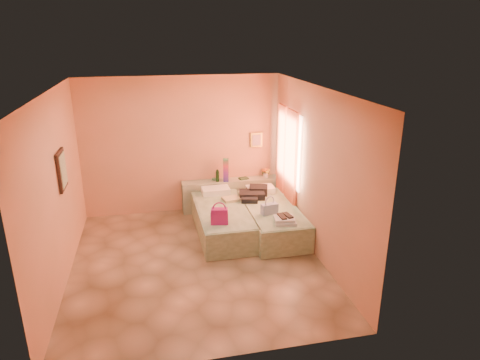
% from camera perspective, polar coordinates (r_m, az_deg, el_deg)
% --- Properties ---
extents(ground, '(4.50, 4.50, 0.00)m').
position_cam_1_polar(ground, '(7.21, -5.73, -10.79)').
color(ground, tan).
rests_on(ground, ground).
extents(room_walls, '(4.02, 4.51, 2.81)m').
position_cam_1_polar(room_walls, '(7.08, -5.09, 4.32)').
color(room_walls, '#E39B79').
rests_on(room_walls, ground).
extents(headboard_ledge, '(2.05, 0.30, 0.65)m').
position_cam_1_polar(headboard_ledge, '(9.08, -1.24, -1.90)').
color(headboard_ledge, '#A5AC8D').
rests_on(headboard_ledge, ground).
extents(bed_left, '(0.92, 2.01, 0.50)m').
position_cam_1_polar(bed_left, '(8.02, -2.32, -5.47)').
color(bed_left, '#B1CBA3').
rests_on(bed_left, ground).
extents(bed_right, '(0.92, 2.01, 0.50)m').
position_cam_1_polar(bed_right, '(8.10, 4.14, -5.26)').
color(bed_right, '#B1CBA3').
rests_on(bed_right, ground).
extents(water_bottle, '(0.08, 0.08, 0.24)m').
position_cam_1_polar(water_bottle, '(8.84, -3.02, 0.56)').
color(water_bottle, '#143718').
rests_on(water_bottle, headboard_ledge).
extents(rainbow_box, '(0.13, 0.13, 0.49)m').
position_cam_1_polar(rainbow_box, '(8.80, -1.89, 1.32)').
color(rainbow_box, '#AA146E').
rests_on(rainbow_box, headboard_ledge).
extents(small_dish, '(0.13, 0.13, 0.03)m').
position_cam_1_polar(small_dish, '(8.97, -3.39, 0.11)').
color(small_dish, '#509467').
rests_on(small_dish, headboard_ledge).
extents(green_book, '(0.22, 0.18, 0.03)m').
position_cam_1_polar(green_book, '(9.01, 0.48, 0.22)').
color(green_book, '#224024').
rests_on(green_book, headboard_ledge).
extents(flower_vase, '(0.21, 0.21, 0.24)m').
position_cam_1_polar(flower_vase, '(9.11, 3.46, 1.09)').
color(flower_vase, silver).
rests_on(flower_vase, headboard_ledge).
extents(magenta_handbag, '(0.32, 0.22, 0.28)m').
position_cam_1_polar(magenta_handbag, '(7.28, -2.76, -4.79)').
color(magenta_handbag, '#AA146E').
rests_on(magenta_handbag, bed_left).
extents(khaki_garment, '(0.36, 0.31, 0.05)m').
position_cam_1_polar(khaki_garment, '(8.28, -1.17, -2.55)').
color(khaki_garment, tan).
rests_on(khaki_garment, bed_left).
extents(clothes_pile, '(0.64, 0.64, 0.16)m').
position_cam_1_polar(clothes_pile, '(8.41, 1.90, -1.83)').
color(clothes_pile, black).
rests_on(clothes_pile, bed_right).
extents(blue_handbag, '(0.32, 0.19, 0.19)m').
position_cam_1_polar(blue_handbag, '(7.67, 3.95, -3.86)').
color(blue_handbag, '#42599E').
rests_on(blue_handbag, bed_right).
extents(towel_stack, '(0.40, 0.36, 0.10)m').
position_cam_1_polar(towel_stack, '(7.35, 6.08, -5.39)').
color(towel_stack, silver).
rests_on(towel_stack, bed_right).
extents(sandal_pair, '(0.21, 0.26, 0.03)m').
position_cam_1_polar(sandal_pair, '(7.37, 6.04, -4.79)').
color(sandal_pair, black).
rests_on(sandal_pair, towel_stack).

